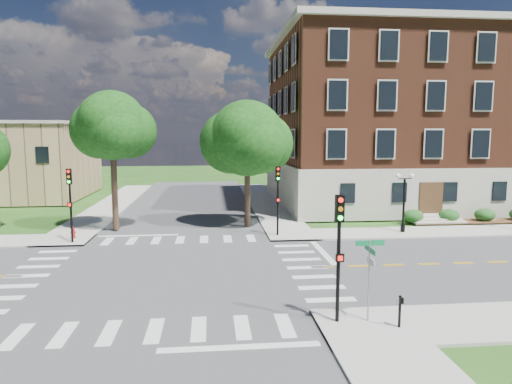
{
  "coord_description": "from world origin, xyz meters",
  "views": [
    {
      "loc": [
        2.11,
        -23.28,
        7.12
      ],
      "look_at": [
        5.16,
        7.28,
        3.2
      ],
      "focal_mm": 32.0,
      "sensor_mm": 36.0,
      "label": 1
    }
  ],
  "objects": [
    {
      "name": "crosswalk_east",
      "position": [
        7.2,
        0.0,
        0.0
      ],
      "size": [
        2.2,
        10.2,
        0.02
      ],
      "primitive_type": null,
      "color": "silver",
      "rests_on": "ground"
    },
    {
      "name": "ground",
      "position": [
        0.0,
        0.0,
        0.0
      ],
      "size": [
        160.0,
        160.0,
        0.0
      ],
      "primitive_type": "plane",
      "color": "#204914",
      "rests_on": "ground"
    },
    {
      "name": "push_button_post",
      "position": [
        8.88,
        -8.03,
        0.8
      ],
      "size": [
        0.14,
        0.21,
        1.2
      ],
      "color": "black",
      "rests_on": "ground"
    },
    {
      "name": "stop_bar_east",
      "position": [
        8.8,
        3.0,
        0.0
      ],
      "size": [
        0.4,
        5.5,
        0.0
      ],
      "primitive_type": "cube",
      "color": "silver",
      "rests_on": "ground"
    },
    {
      "name": "road_ew",
      "position": [
        0.0,
        0.0,
        0.01
      ],
      "size": [
        90.0,
        12.0,
        0.01
      ],
      "primitive_type": "cube",
      "color": "#3D3D3F",
      "rests_on": "ground"
    },
    {
      "name": "traffic_signal_se",
      "position": [
        6.78,
        -7.28,
        3.19
      ],
      "size": [
        0.32,
        0.35,
        4.8
      ],
      "color": "black",
      "rests_on": "ground"
    },
    {
      "name": "main_building",
      "position": [
        24.0,
        21.99,
        8.34
      ],
      "size": [
        30.6,
        22.4,
        16.5
      ],
      "color": "#ACA597",
      "rests_on": "ground"
    },
    {
      "name": "traffic_signal_nw",
      "position": [
        -6.91,
        6.75,
        3.19
      ],
      "size": [
        0.33,
        0.36,
        4.8
      ],
      "color": "black",
      "rests_on": "ground"
    },
    {
      "name": "traffic_signal_ne",
      "position": [
        6.69,
        7.51,
        3.19
      ],
      "size": [
        0.36,
        0.42,
        4.8
      ],
      "color": "black",
      "rests_on": "ground"
    },
    {
      "name": "fire_hydrant",
      "position": [
        -7.21,
        8.03,
        0.46
      ],
      "size": [
        0.35,
        0.35,
        0.75
      ],
      "color": "#AA130D",
      "rests_on": "ground"
    },
    {
      "name": "street_sign_pole",
      "position": [
        7.95,
        -7.34,
        2.31
      ],
      "size": [
        1.1,
        1.1,
        3.1
      ],
      "color": "gray",
      "rests_on": "ground"
    },
    {
      "name": "sidewalk_ne",
      "position": [
        15.38,
        15.38,
        0.06
      ],
      "size": [
        34.0,
        34.0,
        0.12
      ],
      "color": "#9E9B93",
      "rests_on": "ground"
    },
    {
      "name": "tree_c",
      "position": [
        -4.89,
        10.54,
        7.68
      ],
      "size": [
        4.99,
        4.99,
        10.1
      ],
      "color": "#302218",
      "rests_on": "ground"
    },
    {
      "name": "tree_d",
      "position": [
        4.87,
        11.17,
        6.78
      ],
      "size": [
        5.73,
        5.73,
        9.54
      ],
      "color": "#302218",
      "rests_on": "ground"
    },
    {
      "name": "road_ns",
      "position": [
        0.0,
        0.0,
        0.01
      ],
      "size": [
        12.0,
        90.0,
        0.01
      ],
      "primitive_type": "cube",
      "color": "#3D3D3F",
      "rests_on": "ground"
    },
    {
      "name": "twin_lamp_west",
      "position": [
        15.82,
        7.71,
        2.52
      ],
      "size": [
        1.36,
        0.36,
        4.23
      ],
      "color": "black",
      "rests_on": "ground"
    }
  ]
}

